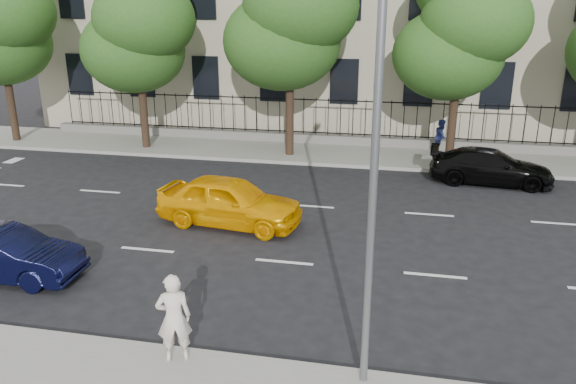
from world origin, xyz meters
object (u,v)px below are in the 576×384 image
(black_sedan, at_px, (491,167))
(navy_sedan, at_px, (4,254))
(yellow_taxi, at_px, (230,201))
(woman_near, at_px, (174,318))
(street_light, at_px, (379,103))

(black_sedan, bearing_deg, navy_sedan, 133.68)
(yellow_taxi, distance_m, black_sedan, 10.62)
(yellow_taxi, height_order, black_sedan, yellow_taxi)
(woman_near, bearing_deg, navy_sedan, -48.02)
(black_sedan, bearing_deg, yellow_taxi, 129.75)
(street_light, relative_size, woman_near, 4.44)
(navy_sedan, xyz_separation_m, black_sedan, (13.19, 10.80, 0.02))
(yellow_taxi, bearing_deg, street_light, -136.76)
(street_light, distance_m, yellow_taxi, 9.24)
(yellow_taxi, relative_size, woman_near, 2.53)
(navy_sedan, height_order, woman_near, woman_near)
(navy_sedan, distance_m, woman_near, 6.26)
(yellow_taxi, bearing_deg, black_sedan, -47.04)
(navy_sedan, bearing_deg, woman_near, -115.57)
(navy_sedan, bearing_deg, black_sedan, -51.68)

